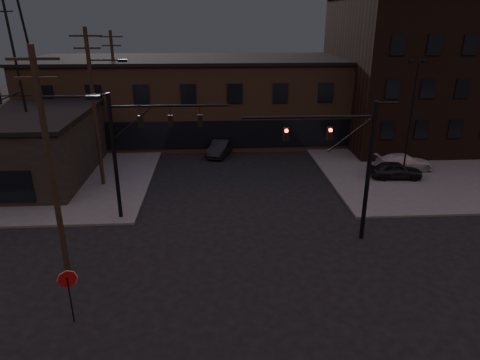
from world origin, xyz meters
The scene contains 15 objects.
ground centered at (0.00, 0.00, 0.00)m, with size 140.00×140.00×0.00m, color black.
sidewalk_ne centered at (22.00, 22.00, 0.07)m, with size 30.00×30.00×0.15m, color #474744.
building_row centered at (0.00, 28.00, 4.00)m, with size 40.00×12.00×8.00m, color brown.
building_right centered at (22.00, 26.00, 7.00)m, with size 22.00×16.00×14.00m, color black.
traffic_signal_near centered at (5.36, 4.50, 4.93)m, with size 7.12×0.24×8.00m.
traffic_signal_far centered at (-6.72, 8.00, 5.01)m, with size 7.12×0.24×8.00m.
stop_sign centered at (-8.00, -1.99, 1.84)m, with size 0.72×0.33×2.48m.
utility_pole_near centered at (-9.43, 2.00, 5.87)m, with size 3.70×0.28×11.00m.
utility_pole_mid centered at (-10.44, 14.00, 6.13)m, with size 3.70×0.28×11.50m.
utility_pole_far centered at (-11.50, 26.00, 5.78)m, with size 2.20×0.28×11.00m.
lot_light_a centered at (13.00, 14.00, 5.51)m, with size 1.50×0.28×9.14m.
lot_light_b centered at (19.00, 19.00, 5.51)m, with size 1.50×0.28×9.14m.
parked_car_lot_a centered at (12.30, 13.76, 0.82)m, with size 1.59×3.96×1.35m, color black.
parked_car_lot_b centered at (13.75, 15.66, 0.83)m, with size 1.90×4.68×1.36m, color #B3B3B6.
car_crossing centered at (-1.36, 21.22, 0.73)m, with size 1.54×4.41×1.45m, color black.
Camera 1 is at (-1.92, -17.15, 11.98)m, focal length 32.00 mm.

